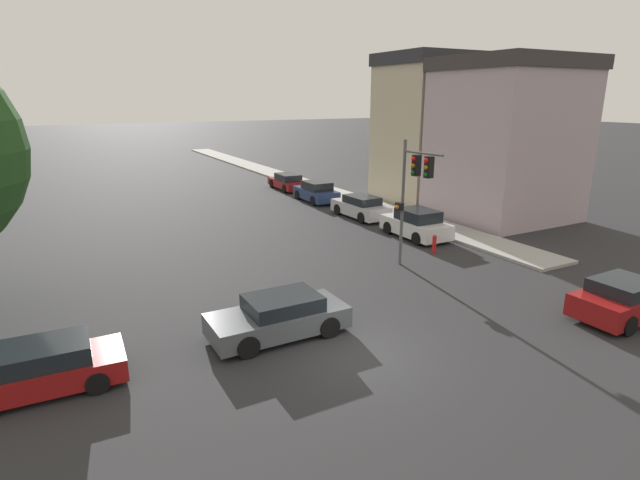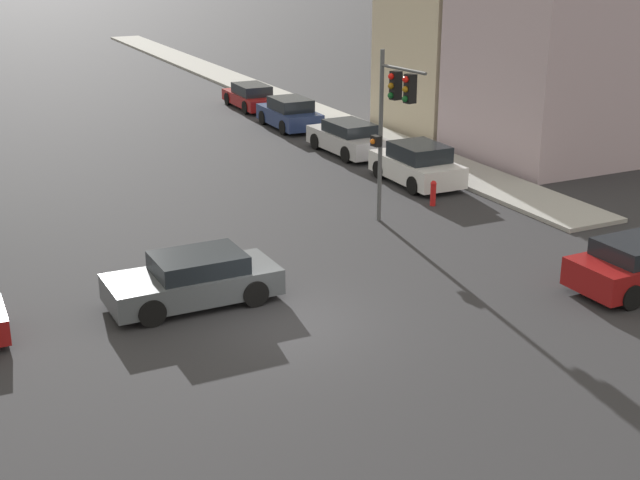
% 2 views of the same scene
% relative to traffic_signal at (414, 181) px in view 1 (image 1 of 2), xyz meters
% --- Properties ---
extents(ground_plane, '(300.00, 300.00, 0.00)m').
position_rel_traffic_signal_xyz_m(ground_plane, '(-6.36, -5.65, -3.99)').
color(ground_plane, '#28282B').
extents(sidewalk_strip, '(2.52, 60.00, 0.15)m').
position_rel_traffic_signal_xyz_m(sidewalk_strip, '(6.05, 26.69, -3.92)').
color(sidewalk_strip, '#9E9E99').
rests_on(sidewalk_strip, ground_plane).
extents(rowhouse_backdrop, '(8.05, 13.30, 10.48)m').
position_rel_traffic_signal_xyz_m(rowhouse_backdrop, '(11.44, 8.33, 1.11)').
color(rowhouse_backdrop, '#B29EA8').
rests_on(rowhouse_backdrop, ground_plane).
extents(traffic_signal, '(0.75, 2.33, 5.72)m').
position_rel_traffic_signal_xyz_m(traffic_signal, '(0.00, 0.00, 0.00)').
color(traffic_signal, '#515456').
rests_on(traffic_signal, ground_plane).
extents(crossing_car_0, '(3.91, 2.06, 1.44)m').
position_rel_traffic_signal_xyz_m(crossing_car_0, '(3.21, -7.81, -3.30)').
color(crossing_car_0, maroon).
rests_on(crossing_car_0, ground_plane).
extents(crossing_car_1, '(4.17, 2.02, 1.30)m').
position_rel_traffic_signal_xyz_m(crossing_car_1, '(-14.67, -3.16, -3.38)').
color(crossing_car_1, maroon).
rests_on(crossing_car_1, ground_plane).
extents(crossing_car_2, '(4.48, 2.04, 1.35)m').
position_rel_traffic_signal_xyz_m(crossing_car_2, '(-7.93, -3.27, -3.34)').
color(crossing_car_2, '#4C5156').
rests_on(crossing_car_2, ground_plane).
extents(parked_car_0, '(2.06, 4.17, 1.59)m').
position_rel_traffic_signal_xyz_m(parked_car_0, '(3.57, 3.97, -3.24)').
color(parked_car_0, silver).
rests_on(parked_car_0, ground_plane).
extents(parked_car_1, '(1.98, 4.48, 1.44)m').
position_rel_traffic_signal_xyz_m(parked_car_1, '(3.46, 9.40, -3.30)').
color(parked_car_1, '#B7B7BC').
rests_on(parked_car_1, ground_plane).
extents(parked_car_2, '(2.01, 4.24, 1.51)m').
position_rel_traffic_signal_xyz_m(parked_car_2, '(3.41, 15.37, -3.28)').
color(parked_car_2, navy).
rests_on(parked_car_2, ground_plane).
extents(parked_car_3, '(1.96, 4.65, 1.34)m').
position_rel_traffic_signal_xyz_m(parked_car_3, '(3.64, 20.94, -3.35)').
color(parked_car_3, maroon).
rests_on(parked_car_3, ground_plane).
extents(fire_hydrant, '(0.22, 0.22, 0.92)m').
position_rel_traffic_signal_xyz_m(fire_hydrant, '(2.53, 1.26, -3.51)').
color(fire_hydrant, red).
rests_on(fire_hydrant, ground_plane).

